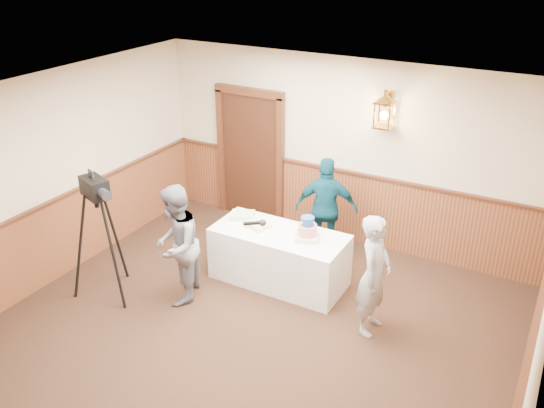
{
  "coord_description": "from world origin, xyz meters",
  "views": [
    {
      "loc": [
        2.92,
        -4.02,
        4.35
      ],
      "look_at": [
        -0.24,
        1.7,
        1.25
      ],
      "focal_mm": 38.0,
      "sensor_mm": 36.0,
      "label": 1
    }
  ],
  "objects_px": {
    "baker": "(374,275)",
    "tv_camera_rig": "(103,244)",
    "display_table": "(279,257)",
    "tiered_cake": "(307,230)",
    "assistant_p": "(326,208)",
    "interviewer": "(176,245)",
    "sheet_cake_yellow": "(257,225)",
    "sheet_cake_green": "(243,215)"
  },
  "relations": [
    {
      "from": "sheet_cake_green",
      "to": "display_table",
      "type": "bearing_deg",
      "value": -11.59
    },
    {
      "from": "baker",
      "to": "tv_camera_rig",
      "type": "relative_size",
      "value": 0.91
    },
    {
      "from": "tiered_cake",
      "to": "baker",
      "type": "relative_size",
      "value": 0.26
    },
    {
      "from": "tiered_cake",
      "to": "interviewer",
      "type": "xyz_separation_m",
      "value": [
        -1.33,
        -1.02,
        -0.08
      ]
    },
    {
      "from": "tiered_cake",
      "to": "sheet_cake_yellow",
      "type": "distance_m",
      "value": 0.74
    },
    {
      "from": "sheet_cake_yellow",
      "to": "tv_camera_rig",
      "type": "xyz_separation_m",
      "value": [
        -1.49,
        -1.36,
        -0.04
      ]
    },
    {
      "from": "sheet_cake_green",
      "to": "baker",
      "type": "xyz_separation_m",
      "value": [
        2.11,
        -0.53,
        -0.03
      ]
    },
    {
      "from": "sheet_cake_green",
      "to": "baker",
      "type": "relative_size",
      "value": 0.21
    },
    {
      "from": "assistant_p",
      "to": "baker",
      "type": "bearing_deg",
      "value": 112.87
    },
    {
      "from": "sheet_cake_yellow",
      "to": "tv_camera_rig",
      "type": "distance_m",
      "value": 2.02
    },
    {
      "from": "display_table",
      "to": "assistant_p",
      "type": "bearing_deg",
      "value": 74.64
    },
    {
      "from": "tv_camera_rig",
      "to": "interviewer",
      "type": "bearing_deg",
      "value": 43.2
    },
    {
      "from": "display_table",
      "to": "tv_camera_rig",
      "type": "height_order",
      "value": "tv_camera_rig"
    },
    {
      "from": "baker",
      "to": "interviewer",
      "type": "bearing_deg",
      "value": 103.94
    },
    {
      "from": "sheet_cake_yellow",
      "to": "baker",
      "type": "distance_m",
      "value": 1.84
    },
    {
      "from": "display_table",
      "to": "assistant_p",
      "type": "relative_size",
      "value": 1.18
    },
    {
      "from": "baker",
      "to": "assistant_p",
      "type": "relative_size",
      "value": 0.99
    },
    {
      "from": "baker",
      "to": "assistant_p",
      "type": "height_order",
      "value": "assistant_p"
    },
    {
      "from": "interviewer",
      "to": "assistant_p",
      "type": "bearing_deg",
      "value": 126.78
    },
    {
      "from": "display_table",
      "to": "sheet_cake_yellow",
      "type": "distance_m",
      "value": 0.53
    },
    {
      "from": "display_table",
      "to": "sheet_cake_green",
      "type": "height_order",
      "value": "sheet_cake_green"
    },
    {
      "from": "interviewer",
      "to": "assistant_p",
      "type": "height_order",
      "value": "interviewer"
    },
    {
      "from": "baker",
      "to": "sheet_cake_yellow",
      "type": "bearing_deg",
      "value": 77.69
    },
    {
      "from": "sheet_cake_yellow",
      "to": "sheet_cake_green",
      "type": "bearing_deg",
      "value": 155.89
    },
    {
      "from": "display_table",
      "to": "baker",
      "type": "height_order",
      "value": "baker"
    },
    {
      "from": "tiered_cake",
      "to": "assistant_p",
      "type": "distance_m",
      "value": 0.94
    },
    {
      "from": "baker",
      "to": "tv_camera_rig",
      "type": "bearing_deg",
      "value": 106.35
    },
    {
      "from": "tiered_cake",
      "to": "interviewer",
      "type": "relative_size",
      "value": 0.25
    },
    {
      "from": "sheet_cake_yellow",
      "to": "interviewer",
      "type": "bearing_deg",
      "value": -121.36
    },
    {
      "from": "assistant_p",
      "to": "tv_camera_rig",
      "type": "bearing_deg",
      "value": 28.97
    },
    {
      "from": "interviewer",
      "to": "sheet_cake_yellow",
      "type": "bearing_deg",
      "value": 127.0
    },
    {
      "from": "tv_camera_rig",
      "to": "baker",
      "type": "bearing_deg",
      "value": 37.04
    },
    {
      "from": "tiered_cake",
      "to": "baker",
      "type": "distance_m",
      "value": 1.15
    },
    {
      "from": "sheet_cake_green",
      "to": "sheet_cake_yellow",
      "type": "bearing_deg",
      "value": -24.11
    },
    {
      "from": "display_table",
      "to": "tiered_cake",
      "type": "bearing_deg",
      "value": 3.46
    },
    {
      "from": "tiered_cake",
      "to": "interviewer",
      "type": "bearing_deg",
      "value": -142.53
    },
    {
      "from": "sheet_cake_yellow",
      "to": "assistant_p",
      "type": "bearing_deg",
      "value": 58.18
    },
    {
      "from": "sheet_cake_yellow",
      "to": "assistant_p",
      "type": "height_order",
      "value": "assistant_p"
    },
    {
      "from": "tiered_cake",
      "to": "tv_camera_rig",
      "type": "bearing_deg",
      "value": -147.98
    },
    {
      "from": "assistant_p",
      "to": "tiered_cake",
      "type": "bearing_deg",
      "value": 79.55
    },
    {
      "from": "sheet_cake_green",
      "to": "assistant_p",
      "type": "relative_size",
      "value": 0.21
    },
    {
      "from": "display_table",
      "to": "tv_camera_rig",
      "type": "xyz_separation_m",
      "value": [
        -1.82,
        -1.36,
        0.37
      ]
    }
  ]
}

